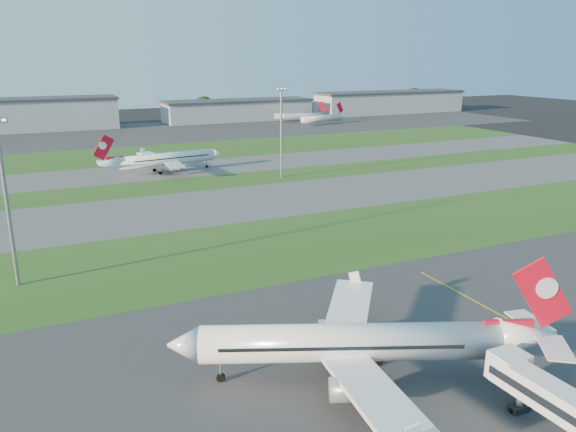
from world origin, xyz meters
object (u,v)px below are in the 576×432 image
airliner_parked (353,343)px  airliner_taxiing (167,159)px  mini_jet_near (322,118)px  light_mast_centre (281,126)px  mini_jet_far (299,116)px  light_mast_west (5,192)px

airliner_parked → airliner_taxiing: size_ratio=1.03×
airliner_parked → airliner_taxiing: airliner_parked is taller
airliner_parked → mini_jet_near: 237.43m
airliner_parked → light_mast_centre: light_mast_centre is taller
airliner_parked → light_mast_centre: 107.51m
airliner_taxiing → mini_jet_far: size_ratio=1.34×
airliner_taxiing → mini_jet_far: (95.26, 104.28, -0.75)m
light_mast_centre → mini_jet_far: bearing=62.1°
airliner_parked → light_mast_centre: bearing=93.0°
light_mast_west → mini_jet_near: bearing=49.4°
mini_jet_near → light_mast_centre: light_mast_centre is taller
mini_jet_far → light_mast_centre: 142.60m
airliner_parked → airliner_taxiing: 122.07m
mini_jet_far → light_mast_west: bearing=-105.7°
mini_jet_near → airliner_taxiing: bearing=-153.1°
airliner_parked → mini_jet_near: airliner_parked is taller
airliner_parked → light_mast_west: bearing=149.8°
airliner_parked → mini_jet_far: (103.30, 226.08, -1.11)m
airliner_parked → mini_jet_far: airliner_parked is taller
airliner_taxiing → light_mast_centre: bearing=135.7°
mini_jet_far → mini_jet_near: bearing=-47.5°
light_mast_west → light_mast_centre: bearing=38.7°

